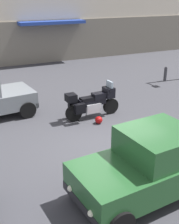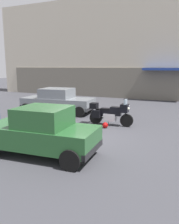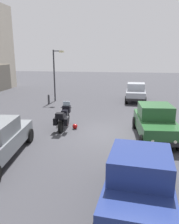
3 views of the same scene
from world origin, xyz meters
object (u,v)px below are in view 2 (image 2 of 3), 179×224
helmet (105,125)px  car_wagon_end (41,132)px  motorcycle (110,113)px  car_sedan_far (58,101)px

helmet → car_wagon_end: 4.26m
motorcycle → helmet: motorcycle is taller
car_sedan_far → helmet: bearing=144.7°
car_sedan_far → car_wagon_end: bearing=112.0°
motorcycle → car_sedan_far: 4.48m
car_wagon_end → car_sedan_far: bearing=-66.6°
car_sedan_far → car_wagon_end: size_ratio=1.18×
helmet → car_sedan_far: bearing=150.5°
car_sedan_far → car_wagon_end: (3.40, -6.48, 0.03)m
motorcycle → car_sedan_far: (-4.13, 1.71, 0.16)m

